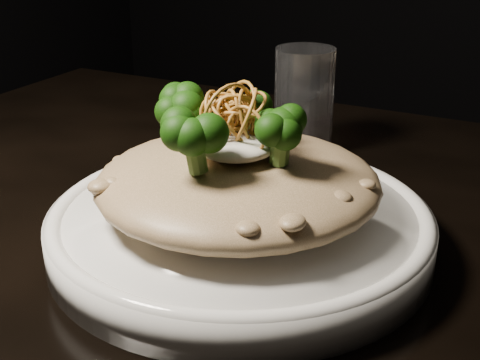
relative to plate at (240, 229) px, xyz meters
The scene contains 6 objects.
plate is the anchor object (origin of this frame).
risotto 0.04m from the plate, 153.67° to the left, with size 0.21×0.21×0.05m, color brown.
broccoli 0.08m from the plate, 163.55° to the right, with size 0.13×0.13×0.05m, color black, non-canonical shape.
cheese 0.07m from the plate, 94.08° to the right, with size 0.06×0.06×0.02m, color silver.
shallots 0.10m from the plate, behind, with size 0.06×0.06×0.04m, color olive, non-canonical shape.
drinking_glass 0.22m from the plate, 100.01° to the left, with size 0.06×0.06×0.11m, color white.
Camera 1 is at (0.13, -0.39, 1.00)m, focal length 50.00 mm.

